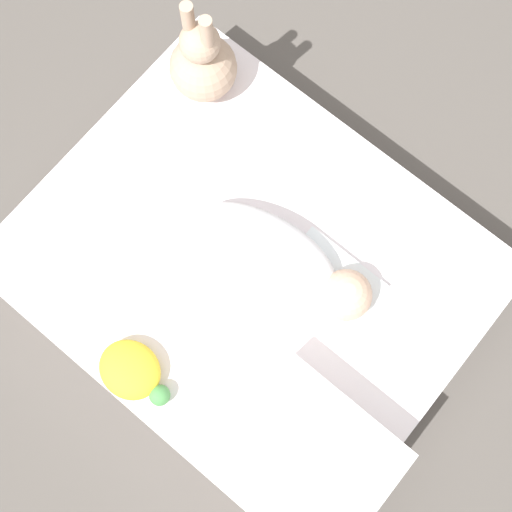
# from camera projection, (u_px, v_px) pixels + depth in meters

# --- Properties ---
(ground_plane) EXTENTS (12.00, 12.00, 0.00)m
(ground_plane) POSITION_uv_depth(u_px,v_px,m) (250.00, 280.00, 1.97)
(ground_plane) COLOR #514C47
(bed_mattress) EXTENTS (1.12, 0.91, 0.19)m
(bed_mattress) POSITION_uv_depth(u_px,v_px,m) (249.00, 273.00, 1.88)
(bed_mattress) COLOR white
(bed_mattress) RESTS_ON ground_plane
(burp_cloth) EXTENTS (0.24, 0.17, 0.02)m
(burp_cloth) POSITION_uv_depth(u_px,v_px,m) (329.00, 282.00, 1.77)
(burp_cloth) COLOR white
(burp_cloth) RESTS_ON bed_mattress
(swaddled_baby) EXTENTS (0.49, 0.25, 0.13)m
(swaddled_baby) POSITION_uv_depth(u_px,v_px,m) (278.00, 259.00, 1.73)
(swaddled_baby) COLOR white
(swaddled_baby) RESTS_ON bed_mattress
(pillow) EXTENTS (0.36, 0.30, 0.11)m
(pillow) POSITION_uv_depth(u_px,v_px,m) (312.00, 455.00, 1.62)
(pillow) COLOR white
(pillow) RESTS_ON bed_mattress
(bunny_plush) EXTENTS (0.18, 0.18, 0.33)m
(bunny_plush) POSITION_uv_depth(u_px,v_px,m) (203.00, 63.00, 1.80)
(bunny_plush) COLOR tan
(bunny_plush) RESTS_ON bed_mattress
(turtle_plush) EXTENTS (0.20, 0.14, 0.07)m
(turtle_plush) POSITION_uv_depth(u_px,v_px,m) (133.00, 372.00, 1.69)
(turtle_plush) COLOR yellow
(turtle_plush) RESTS_ON bed_mattress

